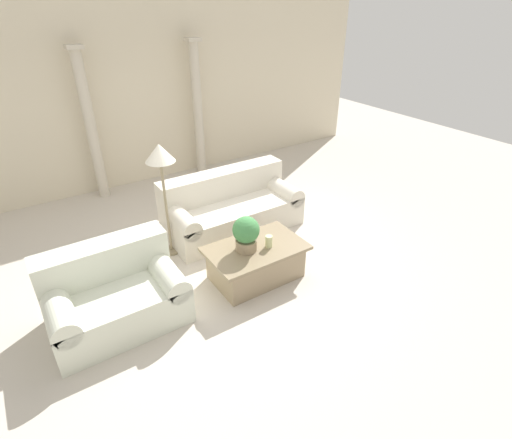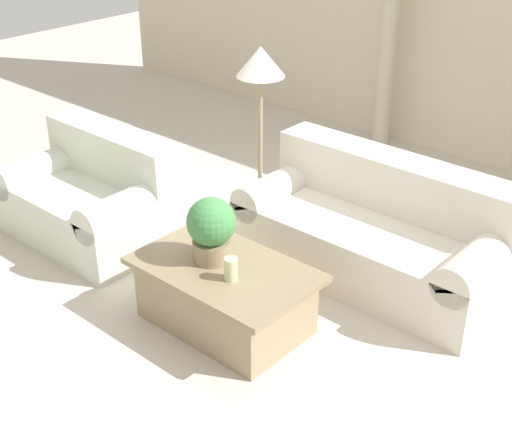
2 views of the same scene
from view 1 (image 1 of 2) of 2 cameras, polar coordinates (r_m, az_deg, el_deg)
The scene contains 10 objects.
ground_plane at distance 5.41m, azimuth -4.28°, elevation -5.95°, with size 16.00×16.00×0.00m, color beige.
wall_back at distance 7.57m, azimuth -17.48°, elevation 16.63°, with size 10.00×0.06×3.20m.
sofa_long at distance 6.00m, azimuth -3.62°, elevation 1.74°, with size 1.99×0.92×0.84m.
loveseat at distance 4.60m, azimuth -19.61°, elevation -9.91°, with size 1.38×0.92×0.84m.
coffee_table at distance 4.99m, azimuth -0.03°, elevation -6.07°, with size 1.19×0.75×0.45m.
potted_plant at distance 4.69m, azimuth -1.43°, elevation -1.95°, with size 0.32×0.32×0.44m.
pillar_candle at distance 4.83m, azimuth 1.84°, elevation -3.15°, with size 0.09×0.09×0.15m.
floor_lamp at distance 5.10m, azimuth -13.49°, elevation 8.11°, with size 0.37×0.37×1.56m.
column_left at distance 7.18m, azimuth -22.58°, elevation 12.31°, with size 0.25×0.25×2.48m.
column_right at distance 7.76m, azimuth -8.35°, elevation 15.38°, with size 0.25×0.25×2.48m.
Camera 1 is at (-2.07, -3.88, 3.15)m, focal length 28.00 mm.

